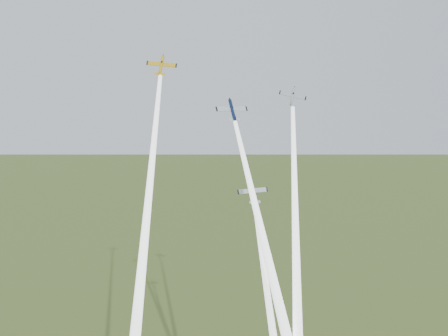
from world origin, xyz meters
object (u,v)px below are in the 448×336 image
at_px(plane_navy, 232,110).
at_px(plane_silver_right, 293,96).
at_px(plane_yellow, 161,65).
at_px(plane_silver_low, 253,192).

xyz_separation_m(plane_navy, plane_silver_right, (14.60, 4.30, 3.10)).
xyz_separation_m(plane_yellow, plane_navy, (16.34, -5.68, -10.34)).
relative_size(plane_navy, plane_silver_right, 1.15).
bearing_deg(plane_silver_right, plane_yellow, -175.46).
bearing_deg(plane_silver_low, plane_silver_right, 35.24).
bearing_deg(plane_silver_low, plane_navy, 126.90).
bearing_deg(plane_yellow, plane_silver_right, 2.13).
relative_size(plane_navy, plane_silver_low, 1.09).
relative_size(plane_yellow, plane_navy, 0.95).
bearing_deg(plane_yellow, plane_silver_low, -21.90).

